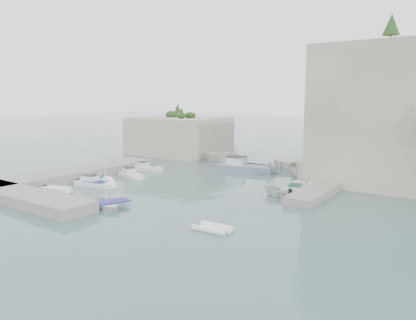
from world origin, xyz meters
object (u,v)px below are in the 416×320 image
Objects in this scene: tender_east_c at (314,188)px; tender_east_d at (306,180)px; rowboat at (106,207)px; tender_east_b at (295,190)px; inflatable_dinghy at (213,230)px; work_boat at (246,171)px; motorboat_c at (101,181)px; motorboat_b at (132,178)px; motorboat_a at (147,171)px; motorboat_d at (96,186)px; tender_east_a at (273,195)px; motorboat_e at (57,192)px.

tender_east_d is (-2.60, 3.85, 0.00)m from tender_east_c.
tender_east_b is (12.22, 17.82, 0.00)m from rowboat.
work_boat is (-11.20, 25.13, 0.00)m from inflatable_dinghy.
tender_east_c is at bearing 44.13° from motorboat_c.
motorboat_b is 23.95m from tender_east_c.
motorboat_a is 28.81m from inflatable_dinghy.
tender_east_a reaches higher than motorboat_d.
tender_east_b is (-0.30, 17.51, 0.00)m from inflatable_dinghy.
motorboat_c and tender_east_b have the same top height.
inflatable_dinghy is 17.52m from tender_east_b.
inflatable_dinghy is 27.51m from work_boat.
tender_east_b is (20.80, 12.02, 0.00)m from motorboat_d.
work_boat reaches higher than tender_east_b.
tender_east_a is 0.81× the size of tender_east_c.
motorboat_c is at bearing 111.78° from tender_east_c.
rowboat is 1.03× the size of tender_east_d.
tender_east_a is at bearing 32.55° from motorboat_c.
rowboat is 12.52m from inflatable_dinghy.
tender_east_c reaches higher than inflatable_dinghy.
tender_east_d reaches higher than rowboat.
motorboat_e is at bearing -121.54° from work_boat.
motorboat_b is 1.08× the size of tender_east_d.
motorboat_e is (-1.01, -10.87, 0.00)m from motorboat_b.
tender_east_a is at bearing 24.90° from motorboat_b.
rowboat reaches higher than motorboat_c.
tender_east_a is at bearing 156.19° from tender_east_b.
motorboat_a is 1.07× the size of motorboat_c.
tender_east_d reaches higher than inflatable_dinghy.
motorboat_a is 1.09× the size of tender_east_d.
tender_east_c is (24.57, 3.13, 0.00)m from motorboat_a.
motorboat_a is 1.23× the size of tender_east_c.
tender_east_c is (22.50, 8.20, 0.00)m from motorboat_b.
inflatable_dinghy is 0.98× the size of tender_east_a.
work_boat is at bearing 111.97° from inflatable_dinghy.
motorboat_e is at bearing -75.99° from motorboat_b.
work_boat is at bearing 92.05° from tender_east_d.
motorboat_e and tender_east_c have the same top height.
motorboat_c is at bearing 102.93° from tender_east_b.
motorboat_c is at bearing -100.42° from motorboat_a.
tender_east_b is at bearing -41.83° from work_boat.
motorboat_b is at bearing 95.06° from tender_east_b.
motorboat_e is at bearing 124.08° from tender_east_c.
motorboat_c is at bearing 159.05° from inflatable_dinghy.
work_boat reaches higher than tender_east_d.
motorboat_a is 0.56× the size of work_boat.
motorboat_c is at bearing 70.11° from rowboat.
tender_east_a is at bearing -20.62° from rowboat.
rowboat is at bearing 165.14° from tender_east_d.
tender_east_d is at bearing 91.38° from inflatable_dinghy.
rowboat reaches higher than tender_east_b.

